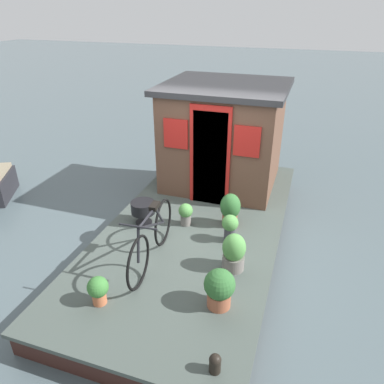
% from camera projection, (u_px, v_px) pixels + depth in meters
% --- Properties ---
extents(ground_plane, '(60.00, 60.00, 0.00)m').
position_uv_depth(ground_plane, '(196.00, 243.00, 6.25)').
color(ground_plane, '#4C5B60').
extents(houseboat_deck, '(5.69, 2.73, 0.39)m').
position_uv_depth(houseboat_deck, '(196.00, 234.00, 6.16)').
color(houseboat_deck, '#424C47').
rests_on(houseboat_deck, ground_plane).
extents(houseboat_cabin, '(2.10, 2.27, 1.96)m').
position_uv_depth(houseboat_cabin, '(224.00, 135.00, 7.07)').
color(houseboat_cabin, brown).
rests_on(houseboat_cabin, houseboat_deck).
extents(bicycle, '(1.69, 0.50, 0.86)m').
position_uv_depth(bicycle, '(152.00, 238.00, 5.02)').
color(bicycle, black).
rests_on(bicycle, houseboat_deck).
extents(potted_plant_lavender, '(0.33, 0.33, 0.57)m').
position_uv_depth(potted_plant_lavender, '(230.00, 209.00, 5.91)').
color(potted_plant_lavender, '#935138').
rests_on(potted_plant_lavender, houseboat_deck).
extents(potted_plant_sage, '(0.38, 0.38, 0.52)m').
position_uv_depth(potted_plant_sage, '(219.00, 288.00, 4.32)').
color(potted_plant_sage, '#935138').
rests_on(potted_plant_sage, houseboat_deck).
extents(potted_plant_rosemary, '(0.32, 0.32, 0.55)m').
position_uv_depth(potted_plant_rosemary, '(234.00, 252.00, 4.94)').
color(potted_plant_rosemary, slate).
rests_on(potted_plant_rosemary, houseboat_deck).
extents(potted_plant_thyme, '(0.24, 0.24, 0.38)m').
position_uv_depth(potted_plant_thyme, '(186.00, 213.00, 5.97)').
color(potted_plant_thyme, slate).
rests_on(potted_plant_thyme, houseboat_deck).
extents(potted_plant_mint, '(0.26, 0.26, 0.38)m').
position_uv_depth(potted_plant_mint, '(98.00, 289.00, 4.39)').
color(potted_plant_mint, '#B2603D').
rests_on(potted_plant_mint, houseboat_deck).
extents(potted_plant_fern, '(0.25, 0.25, 0.45)m').
position_uv_depth(potted_plant_fern, '(230.00, 226.00, 5.53)').
color(potted_plant_fern, '#38383D').
rests_on(potted_plant_fern, houseboat_deck).
extents(charcoal_grill, '(0.39, 0.39, 0.39)m').
position_uv_depth(charcoal_grill, '(143.00, 208.00, 5.98)').
color(charcoal_grill, black).
rests_on(charcoal_grill, houseboat_deck).
extents(mooring_bollard, '(0.13, 0.13, 0.22)m').
position_uv_depth(mooring_bollard, '(215.00, 363.00, 3.61)').
color(mooring_bollard, black).
rests_on(mooring_bollard, houseboat_deck).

